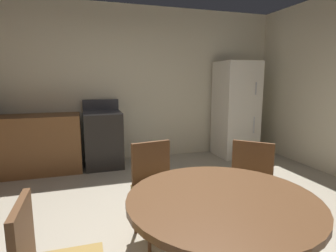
# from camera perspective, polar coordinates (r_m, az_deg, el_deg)

# --- Properties ---
(ground_plane) EXTENTS (14.00, 14.00, 0.00)m
(ground_plane) POSITION_cam_1_polar(r_m,az_deg,el_deg) (2.65, 1.93, -23.36)
(ground_plane) COLOR #A89E89
(wall_back) EXTENTS (5.99, 0.12, 2.70)m
(wall_back) POSITION_cam_1_polar(r_m,az_deg,el_deg) (4.97, -9.04, 8.60)
(wall_back) COLOR beige
(wall_back) RESTS_ON ground
(kitchen_counter) EXTENTS (1.91, 0.60, 0.90)m
(kitchen_counter) POSITION_cam_1_polar(r_m,az_deg,el_deg) (4.73, -29.33, -3.62)
(kitchen_counter) COLOR brown
(kitchen_counter) RESTS_ON ground
(oven_range) EXTENTS (0.60, 0.60, 1.10)m
(oven_range) POSITION_cam_1_polar(r_m,az_deg,el_deg) (4.63, -13.38, -2.65)
(oven_range) COLOR black
(oven_range) RESTS_ON ground
(refrigerator) EXTENTS (0.68, 0.68, 1.76)m
(refrigerator) POSITION_cam_1_polar(r_m,az_deg,el_deg) (5.27, 13.94, 3.37)
(refrigerator) COLOR silver
(refrigerator) RESTS_ON ground
(dining_table) EXTENTS (1.14, 1.14, 0.76)m
(dining_table) POSITION_cam_1_polar(r_m,az_deg,el_deg) (1.77, 11.07, -19.10)
(dining_table) COLOR brown
(dining_table) RESTS_ON ground
(chair_north) EXTENTS (0.46, 0.46, 0.87)m
(chair_north) POSITION_cam_1_polar(r_m,az_deg,el_deg) (2.56, -2.51, -11.91)
(chair_north) COLOR brown
(chair_north) RESTS_ON ground
(chair_northeast) EXTENTS (0.57, 0.57, 0.87)m
(chair_northeast) POSITION_cam_1_polar(r_m,az_deg,el_deg) (2.66, 16.62, -11.42)
(chair_northeast) COLOR brown
(chair_northeast) RESTS_ON ground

